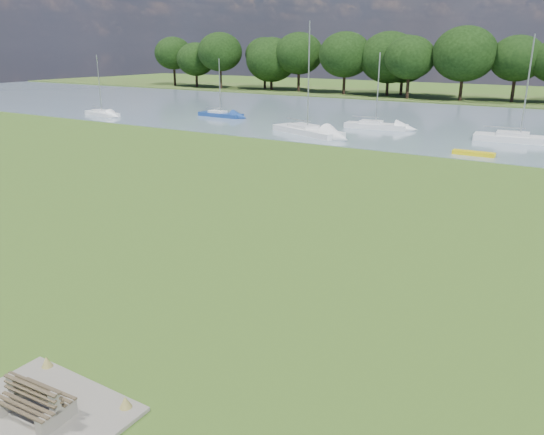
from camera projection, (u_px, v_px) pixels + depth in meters
The scene contains 12 objects.
ground at pixel (311, 241), 23.91m from camera, with size 220.00×220.00×0.00m, color #526420.
river at pixel (489, 126), 57.93m from camera, with size 220.00×40.00×0.10m, color gray.
far_bank at pixel (526, 102), 82.23m from camera, with size 220.00×20.00×0.40m, color #4C6626.
concrete_pad at pixel (37, 416), 12.56m from camera, with size 4.20×3.20×0.10m, color gray.
bench_pair at pixel (35, 401), 12.42m from camera, with size 1.79×1.12×0.93m.
kayak at pixel (474, 153), 42.25m from camera, with size 3.23×0.75×0.32m, color yellow.
tree_line at pixel (512, 57), 78.01m from camera, with size 138.37×9.47×11.46m.
sailboat_3 at pixel (375, 124), 55.78m from camera, with size 6.61×2.47×7.68m.
sailboat_4 at pixel (220, 113), 65.07m from camera, with size 6.11×2.09×6.86m.
sailboat_6 at pixel (307, 129), 52.42m from camera, with size 8.68×5.33×10.57m.
sailboat_7 at pixel (519, 136), 48.04m from camera, with size 8.01×2.85×9.32m.
sailboat_8 at pixel (102, 112), 66.31m from camera, with size 6.08×2.87×7.29m.
Camera 1 is at (10.24, -20.00, 8.43)m, focal length 35.00 mm.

